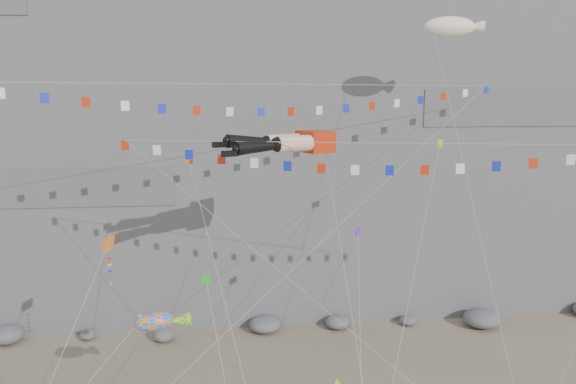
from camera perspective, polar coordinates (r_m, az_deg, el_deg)
The scene contains 12 objects.
cliff at distance 58.37m, azimuth -3.58°, elevation 15.72°, with size 80.00×28.00×50.00m, color slate.
talus_boulders at distance 46.96m, azimuth -2.36°, elevation -13.31°, with size 60.00×3.00×1.20m, color slate, non-canonical shape.
legs_kite at distance 32.22m, azimuth -0.12°, elevation 4.99°, with size 7.14×16.87×22.55m.
flag_banner_upper at distance 35.19m, azimuth -1.24°, elevation 10.85°, with size 32.64×18.52×26.78m.
flag_banner_lower at distance 30.41m, azimuth 8.65°, elevation 4.92°, with size 26.98×8.64×19.12m.
harlequin_kite at distance 30.93m, azimuth -17.83°, elevation -5.17°, with size 5.37×8.88×14.54m.
fish_windsock at distance 31.42m, azimuth -13.41°, elevation -12.73°, with size 10.01×7.73×12.76m.
blimp_windsock at distance 40.60m, azimuth 16.11°, elevation 15.75°, with size 4.39×15.52×27.70m.
small_kite_a at distance 33.11m, azimuth -9.91°, elevation 2.69°, with size 5.18×13.98×20.82m.
small_kite_b at distance 34.34m, azimuth 7.12°, elevation -4.31°, with size 3.00×12.69×16.34m.
small_kite_c at distance 28.84m, azimuth -8.27°, elevation -9.19°, with size 2.97×9.41×13.40m.
small_kite_d at distance 36.63m, azimuth 15.06°, elevation 4.19°, with size 9.48×16.21×23.97m.
Camera 1 is at (-2.82, -26.02, 19.22)m, focal length 35.00 mm.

